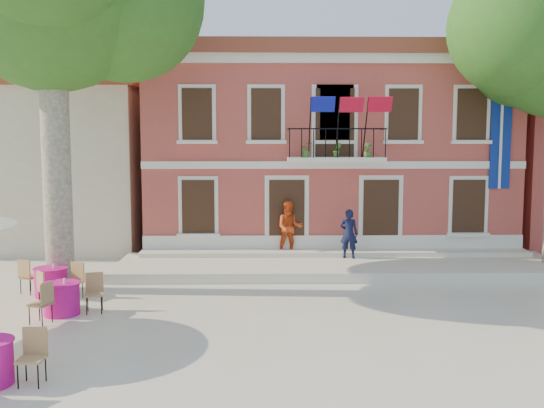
{
  "coord_description": "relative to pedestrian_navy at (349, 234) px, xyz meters",
  "views": [
    {
      "loc": [
        -0.44,
        -14.42,
        4.14
      ],
      "look_at": [
        -0.14,
        3.5,
        2.24
      ],
      "focal_mm": 40.0,
      "sensor_mm": 36.0,
      "label": 1
    }
  ],
  "objects": [
    {
      "name": "cafe_table_3",
      "position": [
        -8.44,
        -3.59,
        -0.68
      ],
      "size": [
        1.91,
        1.2,
        0.95
      ],
      "color": "#C41283",
      "rests_on": "ground"
    },
    {
      "name": "main_building",
      "position": [
        -0.38,
        4.96,
        2.68
      ],
      "size": [
        13.5,
        9.59,
        7.5
      ],
      "color": "#B84742",
      "rests_on": "ground"
    },
    {
      "name": "neighbor_west",
      "position": [
        -11.89,
        5.97,
        2.11
      ],
      "size": [
        9.4,
        9.4,
        6.4
      ],
      "color": "beige",
      "rests_on": "ground"
    },
    {
      "name": "pedestrian_orange",
      "position": [
        -1.9,
        0.67,
        0.11
      ],
      "size": [
        0.89,
        0.7,
        1.82
      ],
      "primitive_type": "imported",
      "rotation": [
        0.0,
        0.0,
        0.01
      ],
      "color": "#D54719",
      "rests_on": "terrace"
    },
    {
      "name": "cafe_table_0",
      "position": [
        -7.6,
        -5.31,
        -0.67
      ],
      "size": [
        1.77,
        1.84,
        0.95
      ],
      "color": "#C41283",
      "rests_on": "ground"
    },
    {
      "name": "ground",
      "position": [
        -2.39,
        -5.03,
        -1.1
      ],
      "size": [
        90.0,
        90.0,
        0.0
      ],
      "primitive_type": "plane",
      "color": "beige",
      "rests_on": "ground"
    },
    {
      "name": "pedestrian_navy",
      "position": [
        0.0,
        0.0,
        0.0
      ],
      "size": [
        0.67,
        0.54,
        1.61
      ],
      "primitive_type": "imported",
      "rotation": [
        0.0,
        0.0,
        2.84
      ],
      "color": "#0F1333",
      "rests_on": "terrace"
    },
    {
      "name": "terrace",
      "position": [
        -0.39,
        -0.63,
        -0.95
      ],
      "size": [
        14.0,
        3.4,
        0.3
      ],
      "primitive_type": "cube",
      "color": "silver",
      "rests_on": "ground"
    }
  ]
}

